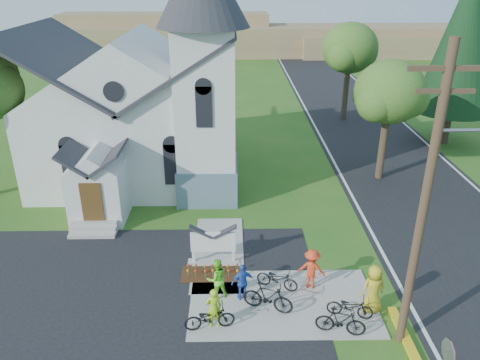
{
  "coord_description": "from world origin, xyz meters",
  "views": [
    {
      "loc": [
        -0.38,
        -13.67,
        11.59
      ],
      "look_at": [
        -0.03,
        5.0,
        3.09
      ],
      "focal_mm": 35.0,
      "sensor_mm": 36.0,
      "label": 1
    }
  ],
  "objects_px": {
    "bike_0": "(210,318)",
    "bike_3": "(341,321)",
    "church_sign": "(213,242)",
    "cyclist_0": "(214,308)",
    "bike_4": "(350,307)",
    "cyclist_1": "(217,279)",
    "cyclist_2": "(243,282)",
    "cyclist_3": "(312,269)",
    "cyclist_4": "(373,289)",
    "utility_pole": "(427,198)",
    "bike_2": "(277,279)",
    "bike_1": "(268,297)"
  },
  "relations": [
    {
      "from": "church_sign",
      "to": "utility_pole",
      "type": "bearing_deg",
      "value": -35.6
    },
    {
      "from": "bike_0",
      "to": "cyclist_1",
      "type": "distance_m",
      "value": 1.79
    },
    {
      "from": "bike_0",
      "to": "cyclist_3",
      "type": "bearing_deg",
      "value": -68.45
    },
    {
      "from": "bike_2",
      "to": "bike_4",
      "type": "relative_size",
      "value": 1.02
    },
    {
      "from": "cyclist_0",
      "to": "bike_0",
      "type": "xyz_separation_m",
      "value": [
        -0.15,
        -0.13,
        -0.32
      ]
    },
    {
      "from": "church_sign",
      "to": "cyclist_3",
      "type": "xyz_separation_m",
      "value": [
        3.9,
        -1.77,
        -0.14
      ]
    },
    {
      "from": "cyclist_2",
      "to": "cyclist_4",
      "type": "height_order",
      "value": "cyclist_4"
    },
    {
      "from": "cyclist_1",
      "to": "cyclist_2",
      "type": "relative_size",
      "value": 1.08
    },
    {
      "from": "church_sign",
      "to": "cyclist_1",
      "type": "xyz_separation_m",
      "value": [
        0.21,
        -2.33,
        -0.15
      ]
    },
    {
      "from": "utility_pole",
      "to": "cyclist_3",
      "type": "bearing_deg",
      "value": 132.31
    },
    {
      "from": "cyclist_1",
      "to": "cyclist_4",
      "type": "distance_m",
      "value": 5.76
    },
    {
      "from": "bike_4",
      "to": "utility_pole",
      "type": "bearing_deg",
      "value": -112.15
    },
    {
      "from": "cyclist_3",
      "to": "bike_4",
      "type": "relative_size",
      "value": 1.01
    },
    {
      "from": "bike_1",
      "to": "cyclist_0",
      "type": "bearing_deg",
      "value": 133.24
    },
    {
      "from": "cyclist_0",
      "to": "utility_pole",
      "type": "bearing_deg",
      "value": 158.77
    },
    {
      "from": "cyclist_3",
      "to": "bike_0",
      "type": "bearing_deg",
      "value": 48.62
    },
    {
      "from": "cyclist_1",
      "to": "bike_1",
      "type": "relative_size",
      "value": 0.86
    },
    {
      "from": "church_sign",
      "to": "cyclist_2",
      "type": "relative_size",
      "value": 1.45
    },
    {
      "from": "utility_pole",
      "to": "cyclist_2",
      "type": "xyz_separation_m",
      "value": [
        -5.38,
        2.24,
        -4.59
      ]
    },
    {
      "from": "cyclist_3",
      "to": "cyclist_2",
      "type": "bearing_deg",
      "value": 32.3
    },
    {
      "from": "bike_4",
      "to": "bike_0",
      "type": "bearing_deg",
      "value": 110.69
    },
    {
      "from": "cyclist_2",
      "to": "church_sign",
      "type": "bearing_deg",
      "value": -81.22
    },
    {
      "from": "utility_pole",
      "to": "cyclist_1",
      "type": "bearing_deg",
      "value": 159.51
    },
    {
      "from": "church_sign",
      "to": "bike_2",
      "type": "xyz_separation_m",
      "value": [
        2.56,
        -1.85,
        -0.54
      ]
    },
    {
      "from": "cyclist_4",
      "to": "cyclist_0",
      "type": "bearing_deg",
      "value": -5.77
    },
    {
      "from": "cyclist_0",
      "to": "cyclist_2",
      "type": "height_order",
      "value": "cyclist_0"
    },
    {
      "from": "utility_pole",
      "to": "cyclist_0",
      "type": "height_order",
      "value": "utility_pole"
    },
    {
      "from": "cyclist_0",
      "to": "bike_0",
      "type": "bearing_deg",
      "value": 25.71
    },
    {
      "from": "utility_pole",
      "to": "cyclist_4",
      "type": "relative_size",
      "value": 5.2
    },
    {
      "from": "cyclist_0",
      "to": "bike_2",
      "type": "relative_size",
      "value": 0.93
    },
    {
      "from": "utility_pole",
      "to": "bike_3",
      "type": "relative_size",
      "value": 5.8
    },
    {
      "from": "cyclist_1",
      "to": "cyclist_3",
      "type": "height_order",
      "value": "cyclist_3"
    },
    {
      "from": "bike_0",
      "to": "bike_3",
      "type": "height_order",
      "value": "bike_3"
    },
    {
      "from": "utility_pole",
      "to": "cyclist_0",
      "type": "distance_m",
      "value": 7.91
    },
    {
      "from": "cyclist_1",
      "to": "cyclist_2",
      "type": "bearing_deg",
      "value": 151.4
    },
    {
      "from": "church_sign",
      "to": "bike_4",
      "type": "bearing_deg",
      "value": -35.2
    },
    {
      "from": "bike_2",
      "to": "bike_3",
      "type": "relative_size",
      "value": 0.98
    },
    {
      "from": "bike_1",
      "to": "cyclist_2",
      "type": "height_order",
      "value": "cyclist_2"
    },
    {
      "from": "utility_pole",
      "to": "cyclist_2",
      "type": "height_order",
      "value": "utility_pole"
    },
    {
      "from": "cyclist_1",
      "to": "bike_1",
      "type": "xyz_separation_m",
      "value": [
        1.88,
        -0.82,
        -0.25
      ]
    },
    {
      "from": "bike_0",
      "to": "bike_3",
      "type": "distance_m",
      "value": 4.51
    },
    {
      "from": "church_sign",
      "to": "bike_4",
      "type": "height_order",
      "value": "church_sign"
    },
    {
      "from": "church_sign",
      "to": "cyclist_3",
      "type": "height_order",
      "value": "cyclist_3"
    },
    {
      "from": "church_sign",
      "to": "cyclist_0",
      "type": "relative_size",
      "value": 1.4
    },
    {
      "from": "church_sign",
      "to": "cyclist_4",
      "type": "xyz_separation_m",
      "value": [
        5.9,
        -3.23,
        -0.02
      ]
    },
    {
      "from": "cyclist_1",
      "to": "cyclist_3",
      "type": "distance_m",
      "value": 3.73
    },
    {
      "from": "bike_4",
      "to": "bike_1",
      "type": "bearing_deg",
      "value": 96.9
    },
    {
      "from": "bike_0",
      "to": "bike_1",
      "type": "distance_m",
      "value": 2.29
    },
    {
      "from": "bike_1",
      "to": "bike_2",
      "type": "relative_size",
      "value": 1.13
    },
    {
      "from": "bike_0",
      "to": "cyclist_3",
      "type": "distance_m",
      "value": 4.54
    }
  ]
}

